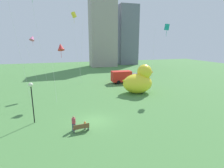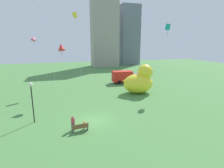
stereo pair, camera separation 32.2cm
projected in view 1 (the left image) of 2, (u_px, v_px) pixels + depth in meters
The scene contains 12 objects.
ground_plane at pixel (94, 121), 21.71m from camera, with size 140.00×140.00×0.00m, color #4C8342.
park_bench at pixel (81, 127), 19.04m from camera, with size 1.75×0.61×0.90m.
person_adult at pixel (74, 123), 19.24m from camera, with size 0.40×0.40×1.64m.
person_child at pixel (85, 125), 19.58m from camera, with size 0.24×0.24×0.96m.
giant_inflatable_duck at pixel (139, 81), 33.48m from camera, with size 6.48×4.16×5.37m.
lamppost at pixel (31, 91), 20.44m from camera, with size 0.51×0.51×4.88m.
box_truck at pixel (124, 77), 42.12m from camera, with size 6.39×2.58×2.85m.
city_skyline at pixel (38, 21), 63.64m from camera, with size 75.14×10.40×40.93m.
kite_red at pixel (61, 47), 28.42m from camera, with size 2.30×2.76×9.36m.
kite_yellow at pixel (74, 15), 36.98m from camera, with size 2.39×2.75×15.58m.
kite_pink at pixel (32, 38), 39.74m from camera, with size 2.56×2.65×11.08m.
kite_teal at pixel (167, 28), 32.79m from camera, with size 3.45×3.72×12.69m.
Camera 1 is at (-3.84, -19.89, 9.27)m, focal length 28.70 mm.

